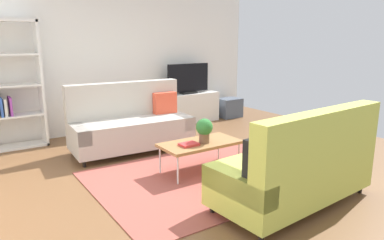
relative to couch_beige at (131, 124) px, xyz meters
name	(u,v)px	position (x,y,z in m)	size (l,w,h in m)	color
ground_plane	(190,169)	(0.31, -1.28, -0.44)	(7.68, 7.68, 0.00)	brown
wall_far	(112,57)	(0.31, 1.52, 1.01)	(6.40, 0.12, 2.90)	white
area_rug	(205,176)	(0.33, -1.62, -0.44)	(2.90, 2.20, 0.01)	#9E4C42
couch_beige	(131,124)	(0.00, 0.00, 0.00)	(1.94, 0.94, 1.10)	#B2ADA3
couch_green	(298,167)	(0.67, -2.84, 0.00)	(1.95, 0.96, 1.10)	#C1CC51
coffee_table	(200,144)	(0.38, -1.42, -0.05)	(1.10, 0.56, 0.42)	#9E7042
tv_console	(188,108)	(1.87, 1.18, -0.12)	(1.40, 0.44, 0.64)	silver
tv	(188,79)	(1.87, 1.16, 0.51)	(1.00, 0.20, 0.64)	black
bookshelf	(3,90)	(-1.67, 1.20, 0.55)	(1.10, 0.36, 2.10)	white
storage_trunk	(229,108)	(2.97, 1.08, -0.22)	(0.52, 0.40, 0.44)	#4C5666
potted_plant	(204,129)	(0.41, -1.48, 0.17)	(0.23, 0.23, 0.34)	brown
table_book_0	(189,144)	(0.17, -1.47, 0.00)	(0.24, 0.18, 0.03)	red
vase_0	(163,91)	(1.29, 1.23, 0.28)	(0.11, 0.11, 0.17)	#33B29E
bottle_0	(172,91)	(1.46, 1.14, 0.29)	(0.06, 0.06, 0.17)	red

